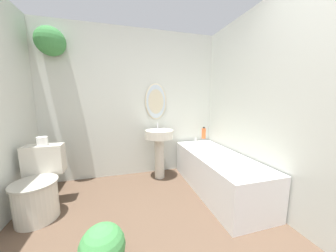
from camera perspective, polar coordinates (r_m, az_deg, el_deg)
The scene contains 8 objects.
wall_back at distance 2.87m, azimuth -13.93°, elevation 9.06°, with size 2.92×0.38×2.40m.
wall_right at distance 2.31m, azimuth 29.92°, elevation 5.85°, with size 0.06×2.59×2.40m.
toilet at distance 2.43m, azimuth -37.59°, elevation -16.36°, with size 0.43×0.60×0.74m.
pedestal_sink at distance 2.74m, azimuth -2.93°, elevation -6.00°, with size 0.45×0.45×0.90m.
bathtub at distance 2.56m, azimuth 16.12°, elevation -14.48°, with size 0.64×1.63×0.60m.
shampoo_bottle at distance 3.04m, azimuth 12.00°, elevation -2.37°, with size 0.07×0.07×0.21m.
potted_plant at distance 1.54m, azimuth -21.22°, elevation -35.01°, with size 0.32×0.32×0.41m.
toilet_paper_roll at distance 2.48m, azimuth -36.82°, elevation -4.11°, with size 0.11×0.11×0.10m.
Camera 1 is at (-0.22, -0.39, 1.27)m, focal length 18.00 mm.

